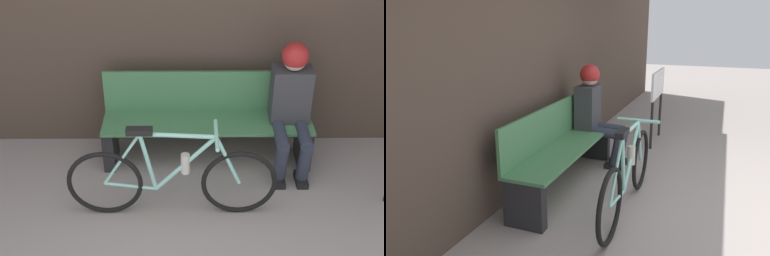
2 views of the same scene
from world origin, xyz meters
TOP-DOWN VIEW (x-y plane):
  - ground_plane at (0.00, 0.00)m, footprint 24.00×24.00m
  - storefront_wall at (0.00, 2.30)m, footprint 12.00×0.56m
  - park_bench_near at (0.24, 1.95)m, footprint 1.87×0.42m
  - bicycle at (-0.06, 1.18)m, footprint 1.67×0.40m
  - person_seated at (0.97, 1.84)m, footprint 0.34×0.59m
  - signboard at (2.07, 1.31)m, footprint 0.82×0.04m

SIDE VIEW (x-z plane):
  - ground_plane at x=0.00m, z-range 0.00..0.00m
  - bicycle at x=-0.06m, z-range -0.07..0.76m
  - park_bench_near at x=0.24m, z-range -0.02..0.82m
  - person_seated at x=0.97m, z-range 0.09..1.27m
  - signboard at x=2.07m, z-range 0.24..1.25m
  - storefront_wall at x=0.00m, z-range 0.06..3.26m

